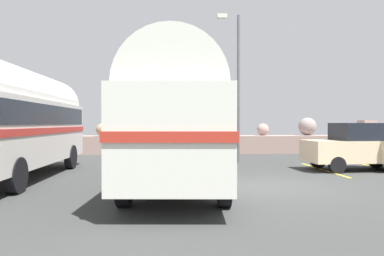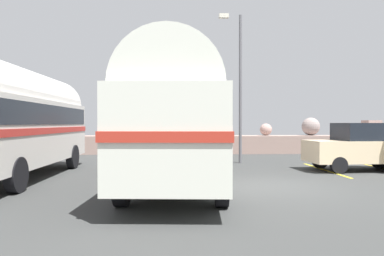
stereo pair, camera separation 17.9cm
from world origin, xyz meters
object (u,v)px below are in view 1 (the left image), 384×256
at_px(parked_car_nearest, 359,146).
at_px(second_coach, 15,118).
at_px(lamp_post, 236,81).
at_px(vintage_coach, 179,117).

bearing_deg(parked_car_nearest, second_coach, 93.56).
relative_size(parked_car_nearest, lamp_post, 0.61).
bearing_deg(second_coach, vintage_coach, -17.69).
relative_size(second_coach, parked_car_nearest, 2.06).
distance_m(vintage_coach, parked_car_nearest, 7.93).
xyz_separation_m(second_coach, parked_car_nearest, (12.59, 1.44, -1.08)).
distance_m(parked_car_nearest, lamp_post, 5.95).
height_order(vintage_coach, parked_car_nearest, vintage_coach).
height_order(vintage_coach, lamp_post, lamp_post).
bearing_deg(lamp_post, second_coach, -152.50).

